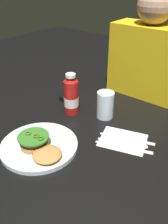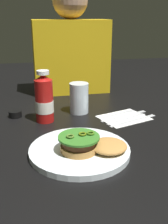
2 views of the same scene
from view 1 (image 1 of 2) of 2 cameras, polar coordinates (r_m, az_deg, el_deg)
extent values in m
plane|color=black|center=(1.03, -4.27, -4.51)|extent=(3.00, 3.00, 0.00)
cylinder|color=white|center=(0.95, -10.55, -7.86)|extent=(0.30, 0.30, 0.02)
cylinder|color=#B88140|center=(0.94, -11.70, -7.40)|extent=(0.11, 0.11, 0.02)
cylinder|color=#512D19|center=(0.93, -11.81, -6.58)|extent=(0.10, 0.10, 0.02)
cylinder|color=red|center=(0.92, -11.88, -6.03)|extent=(0.09, 0.09, 0.01)
cylinder|color=#347224|center=(0.92, -11.92, -5.73)|extent=(0.12, 0.12, 0.01)
torus|color=#446F18|center=(0.89, -10.26, -6.11)|extent=(0.02, 0.02, 0.01)
torus|color=#556A12|center=(0.91, -11.45, -5.42)|extent=(0.02, 0.02, 0.01)
torus|color=#507427|center=(0.93, -13.13, -4.86)|extent=(0.02, 0.02, 0.01)
ellipsoid|color=#B88140|center=(0.88, -8.73, -9.89)|extent=(0.11, 0.11, 0.03)
cylinder|color=#B11513|center=(1.12, -3.05, 3.51)|extent=(0.07, 0.07, 0.16)
cone|color=#B11513|center=(1.08, -3.18, 7.79)|extent=(0.06, 0.06, 0.02)
cylinder|color=white|center=(1.07, -3.21, 8.65)|extent=(0.05, 0.05, 0.01)
cylinder|color=white|center=(1.13, -3.02, 2.58)|extent=(0.07, 0.07, 0.05)
cylinder|color=silver|center=(1.10, 5.06, 1.69)|extent=(0.08, 0.08, 0.12)
cylinder|color=black|center=(1.27, -4.74, 3.41)|extent=(0.05, 0.05, 0.03)
cube|color=white|center=(0.99, 9.22, -6.58)|extent=(0.22, 0.19, 0.00)
cube|color=silver|center=(0.95, 8.63, -7.93)|extent=(0.19, 0.08, 0.00)
cube|color=silver|center=(0.95, 13.72, -8.82)|extent=(0.08, 0.04, 0.00)
cube|color=silver|center=(0.98, 9.04, -6.92)|extent=(0.18, 0.09, 0.00)
ellipsoid|color=silver|center=(0.98, 13.90, -7.57)|extent=(0.04, 0.03, 0.00)
cube|color=silver|center=(1.00, 9.43, -5.95)|extent=(0.19, 0.08, 0.00)
cube|color=silver|center=(0.99, 14.25, -6.83)|extent=(0.08, 0.04, 0.00)
cube|color=silver|center=(1.02, 9.80, -5.03)|extent=(0.17, 0.07, 0.00)
cube|color=silver|center=(1.02, 13.82, -5.72)|extent=(0.04, 0.03, 0.00)
cube|color=gold|center=(1.31, 14.86, 11.52)|extent=(0.38, 0.17, 0.36)
sphere|color=tan|center=(1.25, 16.63, 23.08)|extent=(0.17, 0.17, 0.17)
camera|label=2|loc=(0.79, -64.08, -2.93)|focal=42.91mm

